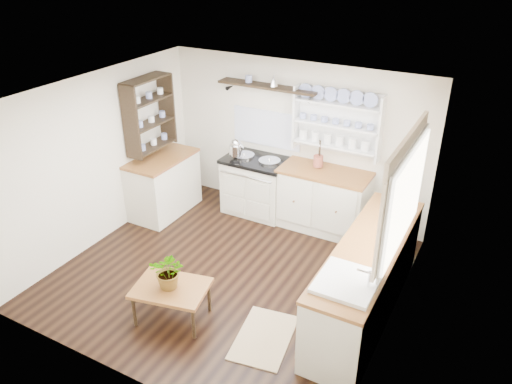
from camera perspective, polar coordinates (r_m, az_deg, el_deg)
floor at (r=6.41m, az=-3.00°, el=-9.20°), size 4.00×3.80×0.01m
wall_back at (r=7.34m, az=4.51°, el=5.98°), size 4.00×0.02×2.30m
wall_right at (r=5.17m, az=16.10°, el=-4.91°), size 0.02×3.80×2.30m
wall_left at (r=6.97m, az=-17.47°, el=3.57°), size 0.02×3.80×2.30m
ceiling at (r=5.37m, az=-3.60°, el=10.92°), size 4.00×3.80×0.01m
window at (r=5.11m, az=16.55°, el=-0.02°), size 0.08×1.55×1.22m
aga_cooker at (r=7.54m, az=0.06°, el=0.81°), size 0.98×0.68×0.90m
back_cabinets at (r=7.17m, az=7.69°, el=-0.81°), size 1.27×0.63×0.90m
right_cabinets at (r=5.68m, az=12.49°, el=-9.61°), size 0.62×2.43×0.90m
belfast_sink at (r=4.90m, az=10.25°, el=-11.18°), size 0.55×0.60×0.45m
left_cabinets at (r=7.66m, az=-10.51°, el=0.89°), size 0.62×1.13×0.90m
plate_rack at (r=6.95m, az=9.44°, el=8.00°), size 1.20×0.22×0.90m
high_shelf at (r=7.16m, az=1.34°, el=11.90°), size 1.50×0.29×0.16m
left_shelving at (r=7.34m, az=-12.10°, el=8.77°), size 0.28×0.80×1.05m
kettle at (r=7.32m, az=-2.32°, el=5.14°), size 0.20×0.20×0.24m
utensil_crock at (r=7.05m, az=7.12°, el=3.53°), size 0.14×0.14×0.16m
center_table at (r=5.59m, az=-9.68°, el=-11.00°), size 0.89×0.72×0.43m
potted_plant at (r=5.44m, az=-9.89°, el=-8.88°), size 0.45×0.42×0.42m
floor_rug at (r=5.52m, az=0.92°, el=-16.27°), size 0.68×0.93×0.02m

